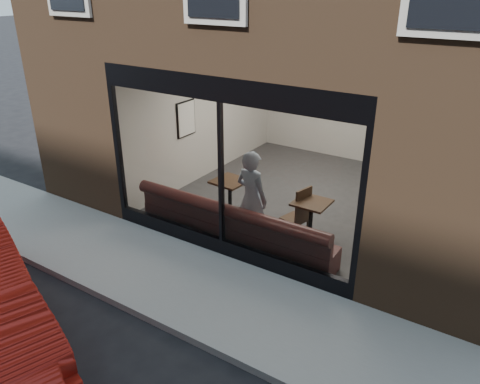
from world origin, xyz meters
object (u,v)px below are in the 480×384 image
Objects in this scene: banquette at (235,233)px; person at (252,198)px; cafe_table_left at (230,181)px; cafe_table_right at (312,203)px; cafe_chair_right at (295,219)px.

banquette is 2.19× the size of person.
cafe_table_right is (1.87, -0.01, 0.00)m from cafe_table_left.
cafe_table_left is 1.87m from cafe_table_right.
cafe_table_left is 1.57m from cafe_chair_right.
cafe_table_left reaches higher than cafe_chair_right.
cafe_chair_right is at bearing 4.19° from cafe_table_left.
person is 1.17m from cafe_table_right.
cafe_table_left is (-1.01, 0.79, -0.18)m from person.
cafe_table_right is at bearing -0.36° from cafe_table_left.
cafe_table_left is 1.03× the size of cafe_table_right.
cafe_chair_right is at bearing 58.52° from banquette.
cafe_chair_right is (1.48, 0.11, -0.50)m from cafe_table_left.
person is (0.22, 0.23, 0.69)m from banquette.
person is at bearing -137.83° from cafe_table_right.
cafe_table_left reaches higher than banquette.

